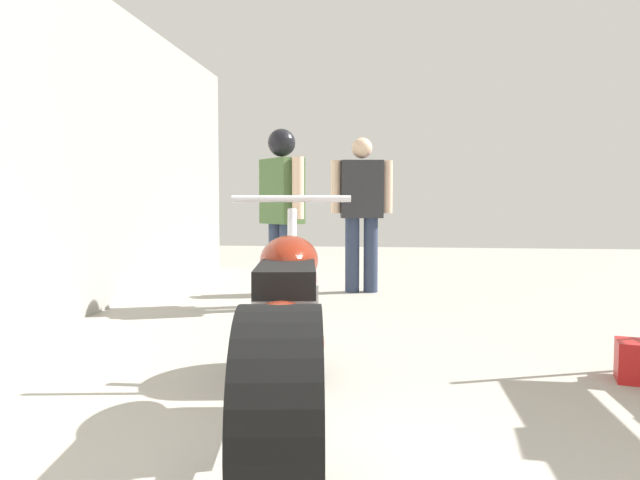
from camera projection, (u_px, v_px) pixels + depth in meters
ground_plane at (379, 331)px, 4.63m from camera, size 18.65×18.65×0.00m
garage_partition_left at (62, 147)px, 4.88m from camera, size 0.08×8.55×3.02m
motorcycle_maroon_cruiser at (287, 334)px, 2.56m from camera, size 0.75×2.30×1.07m
mechanic_in_blue at (362, 205)px, 6.65m from camera, size 0.72×0.33×1.79m
mechanic_with_helmet at (282, 201)px, 5.64m from camera, size 0.55×0.58×1.76m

